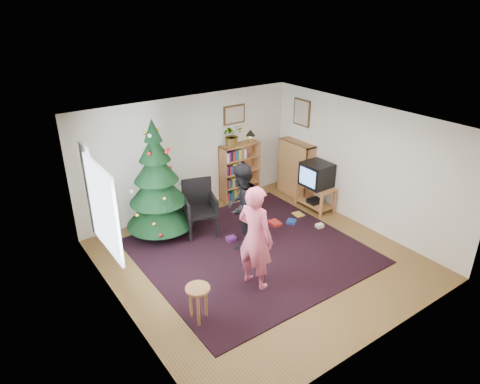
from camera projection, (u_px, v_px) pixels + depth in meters
floor at (260, 259)px, 7.72m from camera, size 5.00×5.00×0.00m
ceiling at (263, 124)px, 6.66m from camera, size 5.00×5.00×0.00m
wall_back at (189, 155)px, 9.04m from camera, size 5.00×0.02×2.50m
wall_front at (384, 267)px, 5.34m from camera, size 5.00×0.02×2.50m
wall_left at (118, 242)px, 5.88m from camera, size 0.02×5.00×2.50m
wall_right at (361, 165)px, 8.50m from camera, size 0.02×5.00×2.50m
rug at (250, 251)px, 7.93m from camera, size 3.80×3.60×0.02m
window_pane at (103, 209)px, 6.24m from camera, size 0.04×1.20×1.40m
curtain at (91, 191)px, 6.78m from camera, size 0.06×0.35×1.60m
picture_back at (234, 115)px, 9.33m from camera, size 0.55×0.03×0.42m
picture_right at (302, 113)px, 9.48m from camera, size 0.03×0.50×0.60m
christmas_tree at (158, 189)px, 8.09m from camera, size 1.30×1.30×2.36m
bookshelf_back at (240, 171)px, 9.80m from camera, size 0.95×0.30×1.30m
bookshelf_right at (296, 168)px, 9.91m from camera, size 0.30×0.95×1.30m
tv_stand at (315, 195)px, 9.41m from camera, size 0.47×0.84×0.55m
crt_tv at (317, 175)px, 9.20m from camera, size 0.55×0.60×0.52m
armchair at (197, 205)px, 8.38m from camera, size 0.74×0.76×1.09m
stool at (198, 295)px, 6.08m from camera, size 0.35×0.35×0.59m
person_standing at (255, 238)px, 6.68m from camera, size 0.58×0.73×1.77m
person_by_chair at (241, 207)px, 7.81m from camera, size 1.00×0.97×1.63m
potted_plant at (232, 135)px, 9.32m from camera, size 0.49×0.43×0.50m
table_lamp at (251, 134)px, 9.60m from camera, size 0.21×0.21×0.28m
floor_clutter at (275, 228)px, 8.66m from camera, size 1.98×0.95×0.08m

